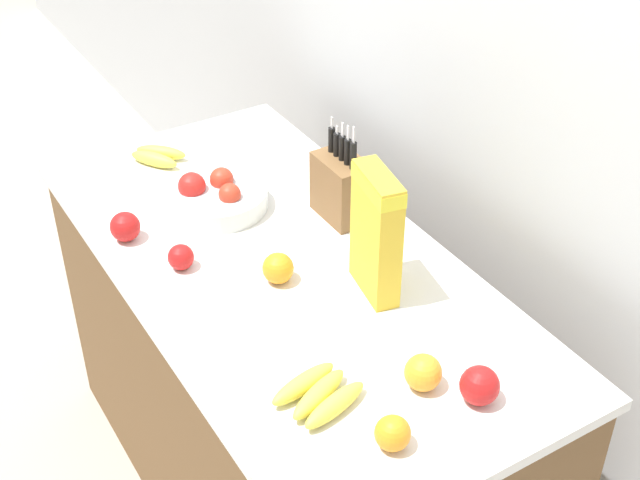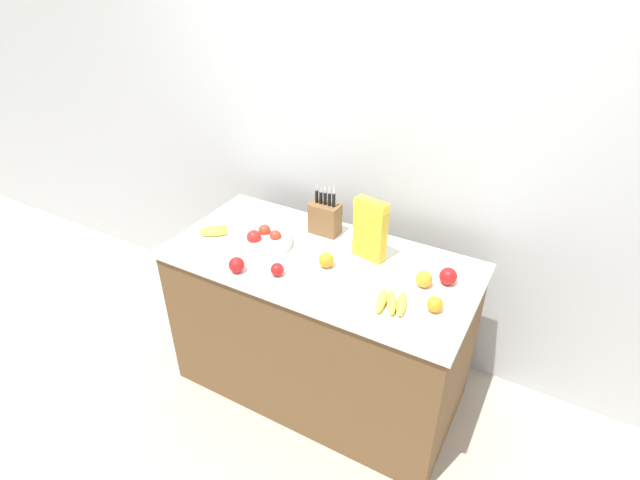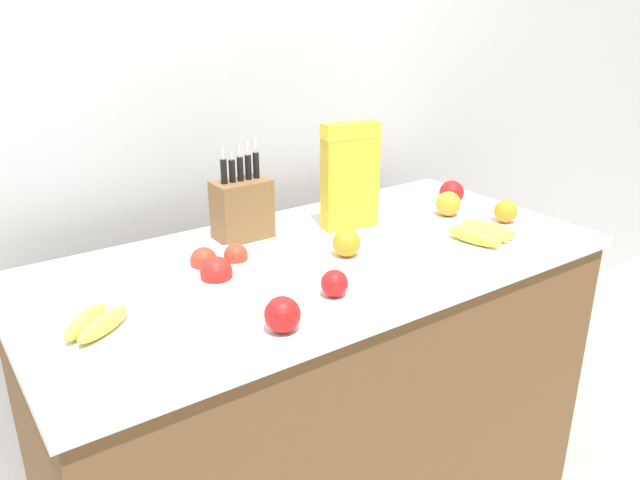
{
  "view_description": "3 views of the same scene",
  "coord_description": "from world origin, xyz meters",
  "px_view_note": "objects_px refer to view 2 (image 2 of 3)",
  "views": [
    {
      "loc": [
        1.57,
        -0.85,
        2.24
      ],
      "look_at": [
        0.08,
        0.06,
        1.0
      ],
      "focal_mm": 50.0,
      "sensor_mm": 36.0,
      "label": 1
    },
    {
      "loc": [
        1.02,
        -1.83,
        2.32
      ],
      "look_at": [
        -0.01,
        0.01,
        1.01
      ],
      "focal_mm": 28.0,
      "sensor_mm": 36.0,
      "label": 2
    },
    {
      "loc": [
        -0.9,
        -1.29,
        1.57
      ],
      "look_at": [
        -0.01,
        -0.02,
        0.96
      ],
      "focal_mm": 35.0,
      "sensor_mm": 36.0,
      "label": 3
    }
  ],
  "objects_px": {
    "apple_near_bananas": "(237,265)",
    "banana_bunch_left": "(391,302)",
    "cereal_box": "(370,227)",
    "knife_block": "(325,218)",
    "fruit_bowl": "(265,239)",
    "banana_bunch_right": "(214,230)",
    "orange_front_right": "(435,304)",
    "apple_leftmost": "(277,270)",
    "orange_back_center": "(424,279)",
    "apple_rear": "(448,276)",
    "orange_mid_left": "(326,260)"
  },
  "relations": [
    {
      "from": "apple_near_bananas",
      "to": "orange_front_right",
      "type": "relative_size",
      "value": 1.09
    },
    {
      "from": "cereal_box",
      "to": "orange_back_center",
      "type": "bearing_deg",
      "value": -5.99
    },
    {
      "from": "cereal_box",
      "to": "apple_rear",
      "type": "height_order",
      "value": "cereal_box"
    },
    {
      "from": "orange_mid_left",
      "to": "orange_front_right",
      "type": "relative_size",
      "value": 1.07
    },
    {
      "from": "apple_near_bananas",
      "to": "cereal_box",
      "type": "bearing_deg",
      "value": 40.37
    },
    {
      "from": "orange_front_right",
      "to": "banana_bunch_right",
      "type": "bearing_deg",
      "value": 178.06
    },
    {
      "from": "knife_block",
      "to": "banana_bunch_left",
      "type": "xyz_separation_m",
      "value": [
        0.56,
        -0.41,
        -0.07
      ]
    },
    {
      "from": "banana_bunch_left",
      "to": "banana_bunch_right",
      "type": "xyz_separation_m",
      "value": [
        -1.08,
        0.1,
        -0.0
      ]
    },
    {
      "from": "cereal_box",
      "to": "fruit_bowl",
      "type": "bearing_deg",
      "value": -151.82
    },
    {
      "from": "knife_block",
      "to": "fruit_bowl",
      "type": "height_order",
      "value": "knife_block"
    },
    {
      "from": "fruit_bowl",
      "to": "banana_bunch_right",
      "type": "distance_m",
      "value": 0.31
    },
    {
      "from": "cereal_box",
      "to": "apple_leftmost",
      "type": "distance_m",
      "value": 0.5
    },
    {
      "from": "apple_leftmost",
      "to": "orange_front_right",
      "type": "relative_size",
      "value": 0.91
    },
    {
      "from": "apple_leftmost",
      "to": "orange_front_right",
      "type": "bearing_deg",
      "value": 8.53
    },
    {
      "from": "fruit_bowl",
      "to": "apple_near_bananas",
      "type": "height_order",
      "value": "fruit_bowl"
    },
    {
      "from": "fruit_bowl",
      "to": "banana_bunch_left",
      "type": "distance_m",
      "value": 0.78
    },
    {
      "from": "knife_block",
      "to": "banana_bunch_left",
      "type": "bearing_deg",
      "value": -36.29
    },
    {
      "from": "cereal_box",
      "to": "banana_bunch_right",
      "type": "relative_size",
      "value": 1.86
    },
    {
      "from": "fruit_bowl",
      "to": "apple_leftmost",
      "type": "bearing_deg",
      "value": -44.06
    },
    {
      "from": "fruit_bowl",
      "to": "banana_bunch_left",
      "type": "bearing_deg",
      "value": -10.58
    },
    {
      "from": "banana_bunch_right",
      "to": "orange_mid_left",
      "type": "xyz_separation_m",
      "value": [
        0.68,
        0.02,
        0.02
      ]
    },
    {
      "from": "cereal_box",
      "to": "apple_near_bananas",
      "type": "xyz_separation_m",
      "value": [
        -0.51,
        -0.43,
        -0.14
      ]
    },
    {
      "from": "banana_bunch_right",
      "to": "apple_leftmost",
      "type": "relative_size",
      "value": 2.63
    },
    {
      "from": "banana_bunch_left",
      "to": "orange_mid_left",
      "type": "distance_m",
      "value": 0.42
    },
    {
      "from": "apple_rear",
      "to": "orange_back_center",
      "type": "relative_size",
      "value": 1.05
    },
    {
      "from": "cereal_box",
      "to": "apple_rear",
      "type": "distance_m",
      "value": 0.44
    },
    {
      "from": "banana_bunch_right",
      "to": "apple_near_bananas",
      "type": "bearing_deg",
      "value": -34.62
    },
    {
      "from": "apple_near_bananas",
      "to": "banana_bunch_left",
      "type": "bearing_deg",
      "value": 9.3
    },
    {
      "from": "banana_bunch_left",
      "to": "apple_rear",
      "type": "xyz_separation_m",
      "value": [
        0.17,
        0.28,
        0.02
      ]
    },
    {
      "from": "apple_near_bananas",
      "to": "orange_back_center",
      "type": "relative_size",
      "value": 0.98
    },
    {
      "from": "cereal_box",
      "to": "orange_back_center",
      "type": "relative_size",
      "value": 4.01
    },
    {
      "from": "banana_bunch_right",
      "to": "apple_leftmost",
      "type": "height_order",
      "value": "apple_leftmost"
    },
    {
      "from": "apple_leftmost",
      "to": "apple_near_bananas",
      "type": "bearing_deg",
      "value": -159.2
    },
    {
      "from": "banana_bunch_right",
      "to": "apple_leftmost",
      "type": "distance_m",
      "value": 0.54
    },
    {
      "from": "banana_bunch_left",
      "to": "apple_leftmost",
      "type": "xyz_separation_m",
      "value": [
        -0.57,
        -0.05,
        0.01
      ]
    },
    {
      "from": "apple_near_bananas",
      "to": "orange_back_center",
      "type": "distance_m",
      "value": 0.89
    },
    {
      "from": "fruit_bowl",
      "to": "knife_block",
      "type": "bearing_deg",
      "value": 51.81
    },
    {
      "from": "knife_block",
      "to": "cereal_box",
      "type": "bearing_deg",
      "value": -18.69
    },
    {
      "from": "orange_back_center",
      "to": "apple_near_bananas",
      "type": "bearing_deg",
      "value": -158.25
    },
    {
      "from": "banana_bunch_right",
      "to": "fruit_bowl",
      "type": "bearing_deg",
      "value": 7.71
    },
    {
      "from": "apple_leftmost",
      "to": "orange_mid_left",
      "type": "xyz_separation_m",
      "value": [
        0.17,
        0.18,
        0.01
      ]
    },
    {
      "from": "apple_leftmost",
      "to": "orange_front_right",
      "type": "xyz_separation_m",
      "value": [
        0.74,
        0.11,
        0.0
      ]
    },
    {
      "from": "apple_rear",
      "to": "cereal_box",
      "type": "bearing_deg",
      "value": 176.68
    },
    {
      "from": "orange_front_right",
      "to": "orange_back_center",
      "type": "xyz_separation_m",
      "value": [
        -0.1,
        0.15,
        0.0
      ]
    },
    {
      "from": "knife_block",
      "to": "cereal_box",
      "type": "height_order",
      "value": "cereal_box"
    },
    {
      "from": "cereal_box",
      "to": "banana_bunch_left",
      "type": "xyz_separation_m",
      "value": [
        0.25,
        -0.31,
        -0.15
      ]
    },
    {
      "from": "cereal_box",
      "to": "apple_leftmost",
      "type": "xyz_separation_m",
      "value": [
        -0.32,
        -0.36,
        -0.14
      ]
    },
    {
      "from": "banana_bunch_left",
      "to": "banana_bunch_right",
      "type": "height_order",
      "value": "same"
    },
    {
      "from": "apple_leftmost",
      "to": "cereal_box",
      "type": "bearing_deg",
      "value": 48.42
    },
    {
      "from": "banana_bunch_left",
      "to": "apple_rear",
      "type": "bearing_deg",
      "value": 59.31
    }
  ]
}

